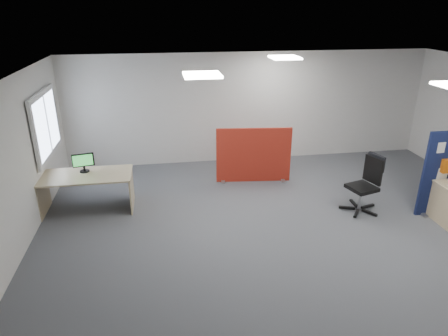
{
  "coord_description": "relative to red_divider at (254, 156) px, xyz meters",
  "views": [
    {
      "loc": [
        -2.18,
        -6.0,
        3.72
      ],
      "look_at": [
        -1.13,
        0.55,
        1.0
      ],
      "focal_mm": 32.0,
      "sensor_mm": 36.0,
      "label": 1
    }
  ],
  "objects": [
    {
      "name": "wall_back",
      "position": [
        0.22,
        1.41,
        0.74
      ],
      "size": [
        9.0,
        0.02,
        2.7
      ],
      "primitive_type": "cube",
      "color": "silver",
      "rests_on": "floor"
    },
    {
      "name": "ceiling_lights",
      "position": [
        0.55,
        -1.43,
        2.06
      ],
      "size": [
        4.1,
        4.1,
        0.04
      ],
      "color": "white",
      "rests_on": "ceiling"
    },
    {
      "name": "office_chair",
      "position": [
        1.83,
        -1.68,
        0.01
      ],
      "size": [
        0.73,
        0.71,
        1.1
      ],
      "rotation": [
        0.0,
        0.0,
        0.28
      ],
      "color": "black",
      "rests_on": "floor"
    },
    {
      "name": "floor",
      "position": [
        0.22,
        -2.09,
        -0.61
      ],
      "size": [
        9.0,
        9.0,
        0.0
      ],
      "primitive_type": "plane",
      "color": "#4C4E53",
      "rests_on": "ground"
    },
    {
      "name": "window",
      "position": [
        -4.22,
        -0.09,
        0.94
      ],
      "size": [
        0.06,
        1.7,
        1.3
      ],
      "color": "white",
      "rests_on": "wall_left"
    },
    {
      "name": "wall_left",
      "position": [
        -4.28,
        -2.09,
        0.74
      ],
      "size": [
        0.02,
        7.0,
        2.7
      ],
      "primitive_type": "cube",
      "color": "silver",
      "rests_on": "floor"
    },
    {
      "name": "red_divider",
      "position": [
        0.0,
        0.0,
        0.0
      ],
      "size": [
        1.66,
        0.3,
        1.25
      ],
      "rotation": [
        0.0,
        0.0,
        -0.11
      ],
      "color": "maroon",
      "rests_on": "floor"
    },
    {
      "name": "second_desk",
      "position": [
        -3.46,
        -0.77,
        -0.06
      ],
      "size": [
        1.71,
        0.85,
        0.73
      ],
      "color": "tan",
      "rests_on": "floor"
    },
    {
      "name": "monitor_second",
      "position": [
        -3.5,
        -0.65,
        0.32
      ],
      "size": [
        0.4,
        0.18,
        0.37
      ],
      "rotation": [
        0.0,
        0.0,
        0.21
      ],
      "color": "black",
      "rests_on": "second_desk"
    },
    {
      "name": "wall_front",
      "position": [
        0.22,
        -5.59,
        0.74
      ],
      "size": [
        9.0,
        0.02,
        2.7
      ],
      "primitive_type": "cube",
      "color": "silver",
      "rests_on": "floor"
    },
    {
      "name": "ceiling",
      "position": [
        0.22,
        -2.09,
        2.09
      ],
      "size": [
        9.0,
        7.0,
        0.02
      ],
      "primitive_type": "cube",
      "color": "white",
      "rests_on": "wall_back"
    }
  ]
}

